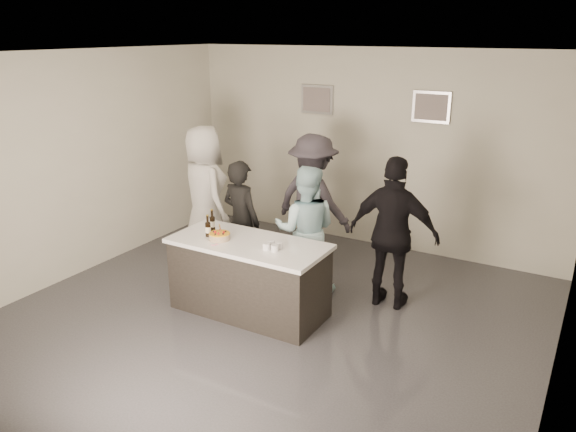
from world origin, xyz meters
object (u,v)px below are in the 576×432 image
(person_guest_right, at_px, (394,234))
(person_main_black, at_px, (241,221))
(cake, at_px, (220,236))
(beer_bottle_a, at_px, (212,220))
(bar_counter, at_px, (249,277))
(person_main_blue, at_px, (306,230))
(person_guest_back, at_px, (313,201))
(person_guest_left, at_px, (205,193))
(beer_bottle_b, at_px, (208,226))

(person_guest_right, bearing_deg, person_main_black, 4.28)
(cake, bearing_deg, beer_bottle_a, 141.17)
(cake, bearing_deg, bar_counter, 18.32)
(person_main_blue, relative_size, person_guest_right, 0.89)
(cake, bearing_deg, person_main_blue, 56.92)
(person_main_blue, bearing_deg, person_guest_back, -88.97)
(person_main_black, bearing_deg, cake, 118.41)
(person_main_blue, bearing_deg, person_guest_left, -29.71)
(bar_counter, relative_size, cake, 7.55)
(person_guest_left, bearing_deg, person_guest_back, -131.49)
(cake, bearing_deg, person_guest_right, 33.04)
(person_main_black, bearing_deg, person_guest_left, -12.65)
(beer_bottle_b, xyz_separation_m, person_guest_back, (0.46, 1.79, -0.09))
(person_main_black, height_order, person_guest_right, person_guest_right)
(person_main_blue, height_order, person_guest_left, person_guest_left)
(bar_counter, distance_m, person_guest_back, 1.77)
(person_main_black, bearing_deg, beer_bottle_b, 107.54)
(beer_bottle_b, xyz_separation_m, person_guest_right, (1.90, 1.10, -0.10))
(cake, xyz_separation_m, person_guest_left, (-1.19, 1.24, 0.04))
(beer_bottle_b, distance_m, person_main_blue, 1.26)
(cake, height_order, person_main_blue, person_main_blue)
(bar_counter, relative_size, person_guest_back, 0.99)
(beer_bottle_b, height_order, person_guest_back, person_guest_back)
(cake, height_order, person_guest_back, person_guest_back)
(cake, xyz_separation_m, person_guest_back, (0.28, 1.81, 0.01))
(beer_bottle_a, bearing_deg, cake, -38.83)
(bar_counter, xyz_separation_m, person_guest_left, (-1.52, 1.13, 0.53))
(beer_bottle_a, distance_m, person_main_black, 0.70)
(beer_bottle_b, height_order, person_guest_left, person_guest_left)
(cake, distance_m, person_guest_back, 1.83)
(person_guest_left, xyz_separation_m, person_guest_right, (2.91, -0.12, -0.05))
(bar_counter, distance_m, person_main_blue, 0.98)
(beer_bottle_a, distance_m, beer_bottle_b, 0.21)
(person_main_blue, relative_size, person_guest_left, 0.85)
(person_main_blue, distance_m, person_guest_back, 0.92)
(person_guest_left, xyz_separation_m, person_guest_back, (1.47, 0.57, -0.04))
(beer_bottle_a, xyz_separation_m, person_guest_back, (0.55, 1.60, -0.09))
(bar_counter, xyz_separation_m, person_guest_back, (-0.04, 1.70, 0.49))
(person_main_blue, bearing_deg, person_guest_right, 167.40)
(person_guest_left, bearing_deg, bar_counter, 170.74)
(cake, height_order, person_guest_left, person_guest_left)
(person_main_black, bearing_deg, person_guest_back, -113.05)
(beer_bottle_a, relative_size, person_main_blue, 0.16)
(cake, relative_size, person_guest_left, 0.13)
(beer_bottle_a, xyz_separation_m, person_main_black, (-0.04, 0.67, -0.21))
(person_main_black, height_order, person_guest_left, person_guest_left)
(person_guest_back, bearing_deg, person_guest_right, 165.89)
(cake, xyz_separation_m, person_guest_right, (1.72, 1.12, -0.01))
(cake, relative_size, person_guest_right, 0.13)
(beer_bottle_a, xyz_separation_m, person_guest_right, (1.99, 0.91, -0.10))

